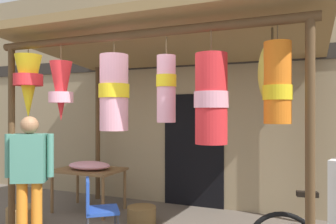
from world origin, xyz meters
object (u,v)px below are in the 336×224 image
Objects in this scene: wicker_basket_by_table at (22,215)px; vendor_in_orange at (29,170)px; folding_chair at (96,206)px; display_table at (89,173)px; flower_heap_on_table at (90,165)px; wicker_basket_spare at (142,215)px.

vendor_in_orange reaches higher than wicker_basket_by_table.
folding_chair is 1.89× the size of wicker_basket_by_table.
flower_heap_on_table is at bearing -45.27° from display_table.
wicker_basket_spare reaches higher than wicker_basket_by_table.
flower_heap_on_table is 0.89× the size of folding_chair.
vendor_in_orange reaches higher than display_table.
vendor_in_orange is (0.80, -0.64, 0.84)m from wicker_basket_by_table.
vendor_in_orange is at bearing -124.84° from wicker_basket_spare.
wicker_basket_by_table is 1.83m from wicker_basket_spare.
display_table reaches higher than wicker_basket_spare.
folding_chair is (0.93, -1.15, -0.28)m from flower_heap_on_table.
wicker_basket_by_table is 0.27× the size of vendor_in_orange.
folding_chair is 1.65m from wicker_basket_by_table.
wicker_basket_spare is at bearing -11.56° from display_table.
wicker_basket_by_table is at bearing 168.68° from folding_chair.
flower_heap_on_table reaches higher than display_table.
wicker_basket_spare is 1.79m from vendor_in_orange.
wicker_basket_by_table is at bearing -127.40° from flower_heap_on_table.
wicker_basket_spare is at bearing 81.89° from folding_chair.
flower_heap_on_table is (0.05, -0.05, 0.15)m from display_table.
vendor_in_orange is (0.16, -1.48, 0.18)m from flower_heap_on_table.
flower_heap_on_table is at bearing 128.80° from folding_chair.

